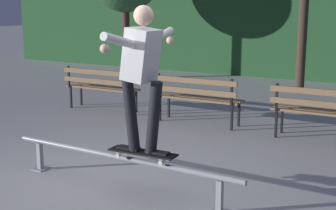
# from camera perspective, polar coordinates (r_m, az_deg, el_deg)

# --- Properties ---
(ground_plane) EXTENTS (90.00, 90.00, 0.00)m
(ground_plane) POSITION_cam_1_polar(r_m,az_deg,el_deg) (5.36, -6.49, -10.37)
(ground_plane) COLOR #ADAAA8
(hedge_backdrop) EXTENTS (24.00, 1.20, 2.69)m
(hedge_backdrop) POSITION_cam_1_polar(r_m,az_deg,el_deg) (14.23, 19.10, 8.36)
(hedge_backdrop) COLOR #234C28
(hedge_backdrop) RESTS_ON ground
(grind_rail) EXTENTS (3.07, 0.18, 0.40)m
(grind_rail) POSITION_cam_1_polar(r_m,az_deg,el_deg) (5.30, -6.10, -6.94)
(grind_rail) COLOR gray
(grind_rail) RESTS_ON ground
(skateboard) EXTENTS (0.79, 0.26, 0.09)m
(skateboard) POSITION_cam_1_polar(r_m,az_deg,el_deg) (5.06, -3.14, -5.89)
(skateboard) COLOR black
(skateboard) RESTS_ON grind_rail
(skateboarder) EXTENTS (0.63, 1.41, 1.56)m
(skateboarder) POSITION_cam_1_polar(r_m,az_deg,el_deg) (4.86, -3.23, 4.68)
(skateboarder) COLOR black
(skateboarder) RESTS_ON skateboard
(park_bench_leftmost) EXTENTS (1.61, 0.45, 0.88)m
(park_bench_leftmost) POSITION_cam_1_polar(r_m,az_deg,el_deg) (9.37, -8.37, 2.51)
(park_bench_leftmost) COLOR black
(park_bench_leftmost) RESTS_ON ground
(park_bench_left_center) EXTENTS (1.61, 0.45, 0.88)m
(park_bench_left_center) POSITION_cam_1_polar(r_m,az_deg,el_deg) (8.16, 3.53, 1.27)
(park_bench_left_center) COLOR black
(park_bench_left_center) RESTS_ON ground
(park_bench_right_center) EXTENTS (1.61, 0.45, 0.88)m
(park_bench_right_center) POSITION_cam_1_polar(r_m,az_deg,el_deg) (7.42, 18.63, -0.38)
(park_bench_right_center) COLOR black
(park_bench_right_center) RESTS_ON ground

